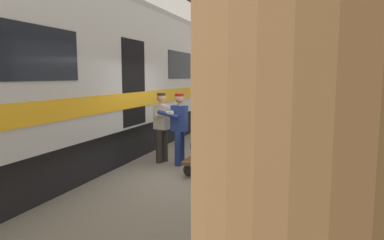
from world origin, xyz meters
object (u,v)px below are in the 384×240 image
at_px(suitcase_navy_fabric, 201,144).
at_px(suitcase_gray_aluminum, 203,153).
at_px(suitcase_tan_vintage, 238,148).
at_px(porter_in_overalls, 179,126).
at_px(suitcase_teal_softside, 215,146).
at_px(suitcase_slate_roller, 207,140).
at_px(train_car, 80,78).
at_px(suitcase_orange_carryall, 229,146).
at_px(suitcase_maroon_trunk, 214,138).
at_px(suitcase_brown_leather, 230,156).
at_px(suitcase_burgundy_valise, 234,153).
at_px(suitcase_black_hardshell, 215,129).
at_px(porter_by_door, 162,125).
at_px(luggage_cart, 221,157).
at_px(suitcase_red_plastic, 236,145).
at_px(suitcase_yellow_case, 209,150).

bearing_deg(suitcase_navy_fabric, suitcase_gray_aluminum, -130.76).
height_order(suitcase_tan_vintage, porter_in_overalls, porter_in_overalls).
bearing_deg(suitcase_teal_softside, suitcase_slate_roller, 85.59).
relative_size(train_car, suitcase_navy_fabric, 40.24).
height_order(suitcase_orange_carryall, suitcase_maroon_trunk, suitcase_orange_carryall).
relative_size(suitcase_gray_aluminum, porter_in_overalls, 0.29).
relative_size(suitcase_maroon_trunk, suitcase_navy_fabric, 1.20).
distance_m(suitcase_teal_softside, suitcase_orange_carryall, 1.15).
distance_m(suitcase_brown_leather, porter_in_overalls, 1.58).
relative_size(suitcase_gray_aluminum, suitcase_burgundy_valise, 1.06).
xyz_separation_m(suitcase_brown_leather, porter_in_overalls, (1.37, -0.63, 0.48)).
bearing_deg(suitcase_slate_roller, suitcase_orange_carryall, 141.96).
distance_m(suitcase_maroon_trunk, suitcase_slate_roller, 0.49).
relative_size(suitcase_brown_leather, suitcase_black_hardshell, 1.01).
bearing_deg(suitcase_navy_fabric, suitcase_orange_carryall, -176.85).
xyz_separation_m(suitcase_slate_roller, porter_by_door, (1.22, -0.26, 0.24)).
bearing_deg(suitcase_teal_softside, luggage_cart, 120.90).
bearing_deg(suitcase_teal_softside, suitcase_navy_fabric, 88.07).
xyz_separation_m(suitcase_teal_softside, porter_in_overalls, (0.79, 0.35, 0.49)).
xyz_separation_m(suitcase_teal_softside, porter_by_door, (1.25, 0.25, 0.49)).
distance_m(suitcase_red_plastic, suitcase_black_hardshell, 0.81).
distance_m(suitcase_tan_vintage, porter_in_overalls, 1.50).
bearing_deg(suitcase_burgundy_valise, suitcase_tan_vintage, -90.00).
bearing_deg(suitcase_orange_carryall, suitcase_burgundy_valise, -92.46).
relative_size(suitcase_yellow_case, suitcase_slate_roller, 1.28).
xyz_separation_m(suitcase_brown_leather, suitcase_slate_roller, (0.62, -0.46, 0.24)).
distance_m(suitcase_gray_aluminum, suitcase_brown_leather, 0.58).
height_order(suitcase_tan_vintage, suitcase_red_plastic, suitcase_red_plastic).
bearing_deg(suitcase_red_plastic, train_car, 2.27).
bearing_deg(suitcase_tan_vintage, suitcase_black_hardshell, 0.20).
xyz_separation_m(suitcase_brown_leather, porter_by_door, (1.84, -0.73, 0.48)).
bearing_deg(suitcase_navy_fabric, porter_by_door, -32.15).
height_order(suitcase_red_plastic, suitcase_black_hardshell, suitcase_black_hardshell).
distance_m(train_car, suitcase_tan_vintage, 4.25).
xyz_separation_m(suitcase_black_hardshell, porter_by_door, (1.27, 0.24, 0.06)).
distance_m(suitcase_brown_leather, suitcase_maroon_trunk, 1.14).
xyz_separation_m(suitcase_maroon_trunk, suitcase_slate_roller, (0.03, 0.49, 0.04)).
bearing_deg(train_car, suitcase_black_hardshell, -169.28).
height_order(train_car, porter_by_door, train_car).
distance_m(suitcase_brown_leather, suitcase_slate_roller, 0.81).
bearing_deg(suitcase_black_hardshell, suitcase_yellow_case, 88.23).
height_order(suitcase_yellow_case, suitcase_slate_roller, suitcase_slate_roller).
distance_m(suitcase_gray_aluminum, suitcase_slate_roller, 0.51).
height_order(suitcase_yellow_case, suitcase_maroon_trunk, suitcase_maroon_trunk).
bearing_deg(suitcase_burgundy_valise, porter_in_overalls, -5.84).
distance_m(suitcase_maroon_trunk, suitcase_red_plastic, 0.77).
bearing_deg(train_car, suitcase_teal_softside, -169.20).
relative_size(suitcase_yellow_case, porter_in_overalls, 0.31).
relative_size(suitcase_red_plastic, porter_by_door, 0.23).
xyz_separation_m(suitcase_burgundy_valise, suitcase_tan_vintage, (0.00, -0.49, -0.00)).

